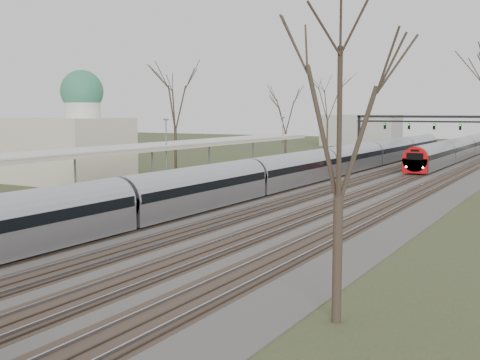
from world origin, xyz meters
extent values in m
cube|color=#474442|center=(0.00, 55.00, 0.05)|extent=(24.00, 160.00, 0.10)
cube|color=#4C3828|center=(-6.00, 55.00, 0.09)|extent=(2.60, 160.00, 0.06)
cube|color=gray|center=(-6.72, 55.00, 0.16)|extent=(0.07, 160.00, 0.12)
cube|color=gray|center=(-5.28, 55.00, 0.16)|extent=(0.07, 160.00, 0.12)
cube|color=#4C3828|center=(-2.50, 55.00, 0.09)|extent=(2.60, 160.00, 0.06)
cube|color=gray|center=(-3.22, 55.00, 0.16)|extent=(0.07, 160.00, 0.12)
cube|color=gray|center=(-1.78, 55.00, 0.16)|extent=(0.07, 160.00, 0.12)
cube|color=#4C3828|center=(1.00, 55.00, 0.09)|extent=(2.60, 160.00, 0.06)
cube|color=gray|center=(0.28, 55.00, 0.16)|extent=(0.07, 160.00, 0.12)
cube|color=gray|center=(1.72, 55.00, 0.16)|extent=(0.07, 160.00, 0.12)
cube|color=#4C3828|center=(4.50, 55.00, 0.09)|extent=(2.60, 160.00, 0.06)
cube|color=gray|center=(3.78, 55.00, 0.16)|extent=(0.07, 160.00, 0.12)
cube|color=gray|center=(5.22, 55.00, 0.16)|extent=(0.07, 160.00, 0.12)
cube|color=#4C3828|center=(8.00, 55.00, 0.09)|extent=(2.60, 160.00, 0.06)
cube|color=gray|center=(7.28, 55.00, 0.16)|extent=(0.07, 160.00, 0.12)
cube|color=gray|center=(8.72, 55.00, 0.16)|extent=(0.07, 160.00, 0.12)
cube|color=#9E9B93|center=(-9.05, 37.50, 0.50)|extent=(3.50, 69.00, 1.00)
cylinder|color=slate|center=(-9.05, 26.00, 2.50)|extent=(0.14, 0.14, 3.00)
cylinder|color=slate|center=(-9.05, 34.00, 2.50)|extent=(0.14, 0.14, 3.00)
cylinder|color=slate|center=(-9.05, 42.00, 2.50)|extent=(0.14, 0.14, 3.00)
cylinder|color=slate|center=(-9.05, 50.00, 2.50)|extent=(0.14, 0.14, 3.00)
cube|color=silver|center=(-9.05, 33.00, 4.05)|extent=(4.10, 50.00, 0.12)
cube|color=beige|center=(-9.05, 33.00, 3.88)|extent=(4.10, 50.00, 0.25)
cube|color=beige|center=(-22.00, 38.00, 3.00)|extent=(10.00, 8.00, 6.00)
cylinder|color=silver|center=(-20.00, 38.00, 7.20)|extent=(3.20, 3.20, 2.50)
sphere|color=#2E7553|center=(-20.00, 38.00, 8.40)|extent=(3.80, 3.80, 3.80)
cube|color=black|center=(-10.00, 85.00, 3.00)|extent=(0.35, 0.35, 6.00)
cube|color=black|center=(0.25, 85.00, 5.90)|extent=(21.00, 0.35, 0.35)
cube|color=black|center=(0.25, 85.00, 5.20)|extent=(21.00, 0.25, 0.25)
cube|color=black|center=(-6.00, 84.80, 4.50)|extent=(0.32, 0.22, 0.85)
sphere|color=#0CFF19|center=(-6.00, 84.66, 4.75)|extent=(0.16, 0.16, 0.16)
cube|color=black|center=(-2.50, 84.80, 4.50)|extent=(0.32, 0.22, 0.85)
sphere|color=#0CFF19|center=(-2.50, 84.66, 4.75)|extent=(0.16, 0.16, 0.16)
cube|color=black|center=(1.00, 84.80, 4.50)|extent=(0.32, 0.22, 0.85)
sphere|color=#0CFF19|center=(1.00, 84.66, 4.75)|extent=(0.16, 0.16, 0.16)
cube|color=black|center=(4.50, 84.80, 4.50)|extent=(0.32, 0.22, 0.85)
sphere|color=#0CFF19|center=(4.50, 84.66, 4.75)|extent=(0.16, 0.16, 0.16)
cylinder|color=#2D231C|center=(-17.00, 48.00, 2.48)|extent=(0.30, 0.30, 4.95)
cylinder|color=#2D231C|center=(13.00, 15.00, 2.02)|extent=(0.30, 0.30, 4.05)
cube|color=#A3A6AD|center=(-2.50, 52.76, 1.10)|extent=(2.55, 90.00, 1.60)
cylinder|color=#A3A6AD|center=(-2.50, 52.76, 1.75)|extent=(2.60, 89.70, 2.60)
cube|color=black|center=(-2.50, 52.76, 1.85)|extent=(2.62, 89.40, 0.55)
cube|color=black|center=(-2.50, 52.76, 0.17)|extent=(1.80, 89.00, 0.35)
cube|color=#A3A6AD|center=(4.50, 89.84, 1.10)|extent=(2.55, 60.00, 1.60)
cylinder|color=#A3A6AD|center=(4.50, 89.84, 1.75)|extent=(2.60, 59.70, 2.60)
cube|color=black|center=(4.50, 89.84, 1.85)|extent=(2.62, 59.40, 0.55)
cube|color=#BE0A0E|center=(4.50, 59.94, 1.05)|extent=(2.55, 0.50, 1.50)
cylinder|color=#BE0A0E|center=(4.50, 59.99, 1.75)|extent=(2.60, 0.60, 2.60)
cube|color=black|center=(4.50, 59.72, 2.05)|extent=(1.70, 0.12, 0.70)
sphere|color=white|center=(3.65, 59.74, 0.95)|extent=(0.22, 0.22, 0.22)
sphere|color=white|center=(5.35, 59.74, 0.95)|extent=(0.22, 0.22, 0.22)
cube|color=black|center=(4.50, 89.84, 0.17)|extent=(1.80, 59.00, 0.35)
camera|label=1|loc=(19.39, -2.20, 6.57)|focal=45.00mm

